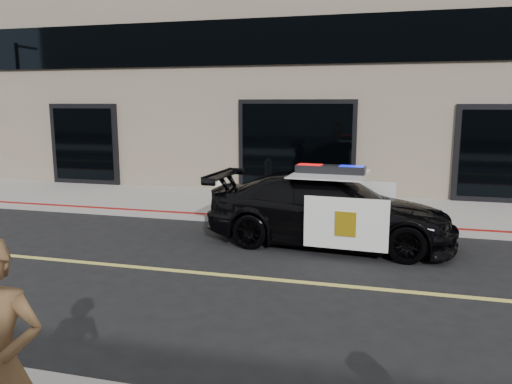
# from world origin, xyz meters

# --- Properties ---
(ground) EXTENTS (120.00, 120.00, 0.00)m
(ground) POSITION_xyz_m (0.00, 0.00, 0.00)
(ground) COLOR black
(ground) RESTS_ON ground
(sidewalk_n) EXTENTS (60.00, 3.50, 0.15)m
(sidewalk_n) POSITION_xyz_m (0.00, 5.25, 0.07)
(sidewalk_n) COLOR gray
(sidewalk_n) RESTS_ON ground
(building_n) EXTENTS (60.00, 7.00, 12.00)m
(building_n) POSITION_xyz_m (0.00, 10.50, 6.00)
(building_n) COLOR #756856
(building_n) RESTS_ON ground
(police_car) EXTENTS (2.55, 5.06, 1.58)m
(police_car) POSITION_xyz_m (0.52, 2.31, 0.71)
(police_car) COLOR black
(police_car) RESTS_ON ground
(fire_hydrant) EXTENTS (0.33, 0.45, 0.72)m
(fire_hydrant) POSITION_xyz_m (-2.43, 4.26, 0.49)
(fire_hydrant) COLOR silver
(fire_hydrant) RESTS_ON sidewalk_n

